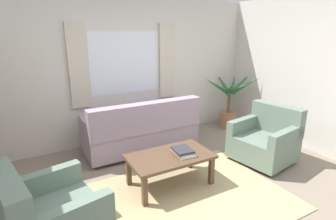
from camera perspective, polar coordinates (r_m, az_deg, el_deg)
name	(u,v)px	position (r m, az deg, el deg)	size (l,w,h in m)	color
ground_plane	(192,197)	(3.54, 5.10, -18.05)	(6.24, 6.24, 0.00)	gray
wall_back	(125,71)	(4.99, -9.23, 8.21)	(5.32, 0.12, 2.60)	silver
wall_right	(334,77)	(4.99, 31.96, 5.92)	(0.12, 4.40, 2.60)	silver
window_with_curtains	(126,63)	(4.90, -8.97, 9.83)	(1.98, 0.07, 1.40)	white
area_rug	(192,197)	(3.54, 5.10, -17.97)	(2.30, 1.84, 0.01)	tan
couch	(142,131)	(4.59, -5.60, -4.42)	(1.90, 0.82, 0.92)	#998499
armchair_left	(49,218)	(2.86, -24.19, -20.33)	(0.97, 0.99, 0.88)	slate
armchair_right	(266,140)	(4.52, 20.15, -5.96)	(0.95, 0.96, 0.88)	slate
coffee_table	(170,159)	(3.58, 0.46, -10.45)	(1.10, 0.64, 0.44)	brown
book_stack_on_table	(183,151)	(3.57, 3.27, -8.83)	(0.27, 0.35, 0.08)	beige
potted_plant	(230,102)	(5.81, 13.12, 1.63)	(1.12, 1.24, 1.18)	#9E6B4C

